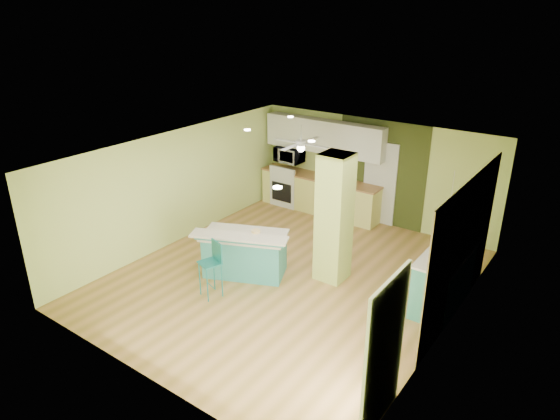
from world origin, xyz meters
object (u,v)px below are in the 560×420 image
object	(u,v)px
bar_stool	(213,260)
canister	(256,234)
peninsula	(245,253)
side_counter	(443,279)
fruit_bowl	(328,178)

from	to	relation	value
bar_stool	canister	distance (m)	0.98
peninsula	side_counter	size ratio (longest dim) A/B	1.24
peninsula	side_counter	bearing A→B (deg)	-5.09
canister	fruit_bowl	bearing A→B (deg)	98.33
side_counter	canister	distance (m)	3.45
bar_stool	side_counter	size ratio (longest dim) A/B	0.67
fruit_bowl	canister	world-z (taller)	canister
bar_stool	fruit_bowl	bearing A→B (deg)	112.04
peninsula	fruit_bowl	xyz separation A→B (m)	(-0.21, 3.50, 0.52)
peninsula	fruit_bowl	bearing A→B (deg)	70.02
side_counter	fruit_bowl	bearing A→B (deg)	147.99
peninsula	fruit_bowl	distance (m)	3.54
peninsula	fruit_bowl	size ratio (longest dim) A/B	6.57
fruit_bowl	bar_stool	bearing A→B (deg)	-86.71
peninsula	bar_stool	size ratio (longest dim) A/B	1.86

